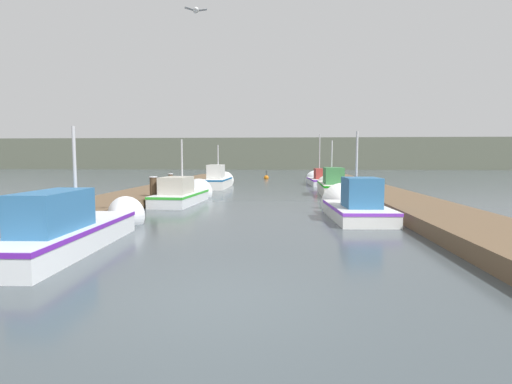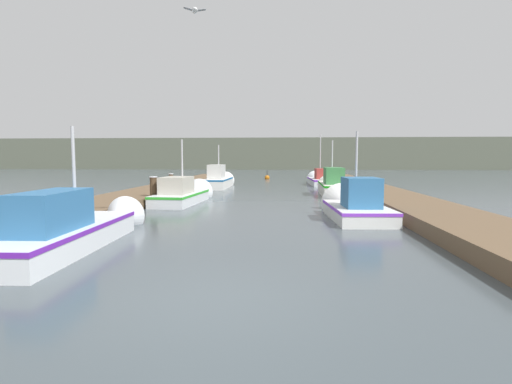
{
  "view_description": "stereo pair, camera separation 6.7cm",
  "coord_description": "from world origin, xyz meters",
  "px_view_note": "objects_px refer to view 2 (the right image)",
  "views": [
    {
      "loc": [
        1.01,
        -5.69,
        2.16
      ],
      "look_at": [
        -0.2,
        11.73,
        0.65
      ],
      "focal_mm": 28.0,
      "sensor_mm": 36.0,
      "label": 1
    },
    {
      "loc": [
        1.08,
        -5.69,
        2.16
      ],
      "look_at": [
        -0.2,
        11.73,
        0.65
      ],
      "focal_mm": 28.0,
      "sensor_mm": 36.0,
      "label": 2
    }
  ],
  "objects_px": {
    "mooring_piling_2": "(36,225)",
    "channel_buoy": "(267,178)",
    "fishing_boat_2": "(185,194)",
    "fishing_boat_0": "(80,227)",
    "fishing_boat_5": "(319,180)",
    "fishing_boat_1": "(353,206)",
    "mooring_piling_0": "(171,185)",
    "fishing_boat_4": "(219,180)",
    "fishing_boat_3": "(332,185)",
    "seagull_lead": "(195,10)",
    "mooring_piling_1": "(154,191)"
  },
  "relations": [
    {
      "from": "fishing_boat_4",
      "to": "mooring_piling_0",
      "type": "xyz_separation_m",
      "value": [
        -1.4,
        -7.49,
        0.14
      ]
    },
    {
      "from": "mooring_piling_2",
      "to": "seagull_lead",
      "type": "relative_size",
      "value": 1.8
    },
    {
      "from": "channel_buoy",
      "to": "fishing_boat_1",
      "type": "bearing_deg",
      "value": -80.43
    },
    {
      "from": "fishing_boat_4",
      "to": "mooring_piling_0",
      "type": "height_order",
      "value": "fishing_boat_4"
    },
    {
      "from": "fishing_boat_2",
      "to": "fishing_boat_4",
      "type": "bearing_deg",
      "value": 92.96
    },
    {
      "from": "channel_buoy",
      "to": "seagull_lead",
      "type": "height_order",
      "value": "seagull_lead"
    },
    {
      "from": "fishing_boat_5",
      "to": "mooring_piling_0",
      "type": "relative_size",
      "value": 4.89
    },
    {
      "from": "fishing_boat_0",
      "to": "fishing_boat_5",
      "type": "height_order",
      "value": "fishing_boat_5"
    },
    {
      "from": "fishing_boat_4",
      "to": "seagull_lead",
      "type": "bearing_deg",
      "value": -81.77
    },
    {
      "from": "fishing_boat_1",
      "to": "fishing_boat_5",
      "type": "height_order",
      "value": "fishing_boat_5"
    },
    {
      "from": "mooring_piling_2",
      "to": "channel_buoy",
      "type": "xyz_separation_m",
      "value": [
        4.32,
        30.8,
        -0.37
      ]
    },
    {
      "from": "fishing_boat_4",
      "to": "seagull_lead",
      "type": "distance_m",
      "value": 19.46
    },
    {
      "from": "mooring_piling_0",
      "to": "mooring_piling_1",
      "type": "bearing_deg",
      "value": -85.02
    },
    {
      "from": "fishing_boat_2",
      "to": "channel_buoy",
      "type": "distance_m",
      "value": 21.38
    },
    {
      "from": "mooring_piling_1",
      "to": "channel_buoy",
      "type": "bearing_deg",
      "value": 80.03
    },
    {
      "from": "fishing_boat_1",
      "to": "fishing_boat_4",
      "type": "xyz_separation_m",
      "value": [
        -7.25,
        14.0,
        0.12
      ]
    },
    {
      "from": "fishing_boat_1",
      "to": "seagull_lead",
      "type": "xyz_separation_m",
      "value": [
        -4.74,
        -4.57,
        5.4
      ]
    },
    {
      "from": "fishing_boat_0",
      "to": "channel_buoy",
      "type": "bearing_deg",
      "value": 81.76
    },
    {
      "from": "fishing_boat_0",
      "to": "fishing_boat_1",
      "type": "distance_m",
      "value": 9.21
    },
    {
      "from": "mooring_piling_0",
      "to": "channel_buoy",
      "type": "distance_m",
      "value": 19.44
    },
    {
      "from": "fishing_boat_2",
      "to": "mooring_piling_2",
      "type": "relative_size",
      "value": 5.49
    },
    {
      "from": "fishing_boat_1",
      "to": "mooring_piling_0",
      "type": "bearing_deg",
      "value": 139.98
    },
    {
      "from": "fishing_boat_3",
      "to": "channel_buoy",
      "type": "height_order",
      "value": "fishing_boat_3"
    },
    {
      "from": "fishing_boat_2",
      "to": "channel_buoy",
      "type": "relative_size",
      "value": 5.55
    },
    {
      "from": "fishing_boat_0",
      "to": "fishing_boat_3",
      "type": "xyz_separation_m",
      "value": [
        7.8,
        14.4,
        0.08
      ]
    },
    {
      "from": "fishing_boat_1",
      "to": "mooring_piling_1",
      "type": "distance_m",
      "value": 8.7
    },
    {
      "from": "fishing_boat_4",
      "to": "mooring_piling_1",
      "type": "relative_size",
      "value": 4.35
    },
    {
      "from": "mooring_piling_2",
      "to": "channel_buoy",
      "type": "bearing_deg",
      "value": 82.01
    },
    {
      "from": "fishing_boat_5",
      "to": "mooring_piling_1",
      "type": "height_order",
      "value": "fishing_boat_5"
    },
    {
      "from": "fishing_boat_1",
      "to": "channel_buoy",
      "type": "xyz_separation_m",
      "value": [
        -4.29,
        25.45,
        -0.26
      ]
    },
    {
      "from": "seagull_lead",
      "to": "fishing_boat_4",
      "type": "bearing_deg",
      "value": -101.46
    },
    {
      "from": "mooring_piling_0",
      "to": "mooring_piling_2",
      "type": "bearing_deg",
      "value": -89.82
    },
    {
      "from": "seagull_lead",
      "to": "fishing_boat_2",
      "type": "bearing_deg",
      "value": -92.89
    },
    {
      "from": "mooring_piling_1",
      "to": "mooring_piling_0",
      "type": "bearing_deg",
      "value": 94.98
    },
    {
      "from": "seagull_lead",
      "to": "channel_buoy",
      "type": "bearing_deg",
      "value": -110.0
    },
    {
      "from": "fishing_boat_2",
      "to": "mooring_piling_1",
      "type": "relative_size",
      "value": 4.16
    },
    {
      "from": "fishing_boat_4",
      "to": "mooring_piling_1",
      "type": "height_order",
      "value": "fishing_boat_4"
    },
    {
      "from": "fishing_boat_5",
      "to": "seagull_lead",
      "type": "relative_size",
      "value": 11.44
    },
    {
      "from": "fishing_boat_2",
      "to": "fishing_boat_3",
      "type": "height_order",
      "value": "fishing_boat_3"
    },
    {
      "from": "mooring_piling_2",
      "to": "channel_buoy",
      "type": "height_order",
      "value": "mooring_piling_2"
    },
    {
      "from": "fishing_boat_0",
      "to": "fishing_boat_2",
      "type": "height_order",
      "value": "fishing_boat_2"
    },
    {
      "from": "fishing_boat_3",
      "to": "mooring_piling_2",
      "type": "relative_size",
      "value": 6.11
    },
    {
      "from": "fishing_boat_2",
      "to": "fishing_boat_4",
      "type": "relative_size",
      "value": 0.96
    },
    {
      "from": "fishing_boat_3",
      "to": "seagull_lead",
      "type": "bearing_deg",
      "value": -109.18
    },
    {
      "from": "fishing_boat_3",
      "to": "channel_buoy",
      "type": "xyz_separation_m",
      "value": [
        -4.56,
        16.34,
        -0.39
      ]
    },
    {
      "from": "fishing_boat_5",
      "to": "seagull_lead",
      "type": "xyz_separation_m",
      "value": [
        -5.01,
        -22.49,
        5.43
      ]
    },
    {
      "from": "channel_buoy",
      "to": "seagull_lead",
      "type": "distance_m",
      "value": 30.55
    },
    {
      "from": "fishing_boat_5",
      "to": "mooring_piling_1",
      "type": "bearing_deg",
      "value": -121.58
    },
    {
      "from": "fishing_boat_3",
      "to": "fishing_boat_1",
      "type": "bearing_deg",
      "value": -90.73
    },
    {
      "from": "fishing_boat_5",
      "to": "mooring_piling_2",
      "type": "relative_size",
      "value": 6.34
    }
  ]
}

